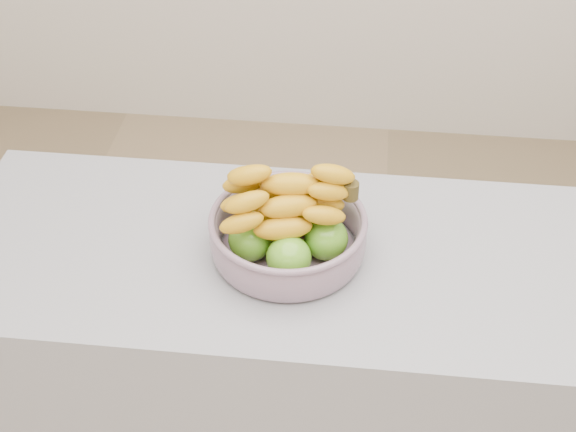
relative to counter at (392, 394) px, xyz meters
name	(u,v)px	position (x,y,z in m)	size (l,w,h in m)	color
counter	(392,394)	(0.00, 0.00, 0.00)	(2.00, 0.60, 0.90)	#9A9AA2
fruit_bowl	(288,229)	(-0.26, 0.00, 0.51)	(0.33, 0.33, 0.21)	#93A0B1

